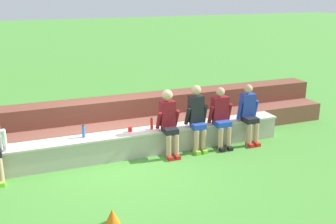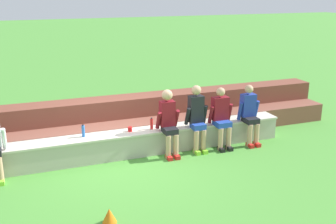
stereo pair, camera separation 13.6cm
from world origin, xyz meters
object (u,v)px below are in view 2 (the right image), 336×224
Objects in this scene: person_right_of_center at (221,116)px; water_bottle_center_gap at (83,131)px; person_left_of_center at (169,121)px; sports_cone at (109,216)px; plastic_cup_middle at (130,129)px; person_center at (197,117)px; water_bottle_mid_left at (152,124)px; person_far_right at (250,113)px.

water_bottle_center_gap is (-2.97, 0.33, -0.07)m from person_right_of_center.
water_bottle_center_gap is at bearing 173.66° from person_right_of_center.
person_left_of_center is 2.85m from sports_cone.
water_bottle_center_gap is 2.52m from sports_cone.
person_right_of_center is 2.03m from plastic_cup_middle.
sports_cone is (-3.01, -2.13, -0.60)m from person_right_of_center.
person_center reaches higher than water_bottle_mid_left.
person_left_of_center is 6.01× the size of sports_cone.
person_center is 0.58m from person_right_of_center.
plastic_cup_middle is 2.68m from sports_cone.
plastic_cup_middle is at bearing -1.67° from water_bottle_center_gap.
person_center is 6.15× the size of sports_cone.
person_right_of_center reaches higher than water_bottle_mid_left.
person_right_of_center is 5.75× the size of sports_cone.
sports_cone is (-1.77, -2.14, -0.64)m from person_left_of_center.
person_right_of_center is 0.71m from person_far_right.
water_bottle_mid_left is (-0.95, 0.25, -0.13)m from person_center.
person_right_of_center is at bearing 35.31° from sports_cone.
person_center reaches higher than plastic_cup_middle.
person_right_of_center is (0.57, -0.03, -0.05)m from person_center.
person_center is at bearing 2.20° from person_left_of_center.
person_right_of_center is 5.37× the size of water_bottle_mid_left.
person_far_right reaches higher than water_bottle_mid_left.
person_far_right is 2.73m from plastic_cup_middle.
water_bottle_mid_left is (-0.29, 0.28, -0.12)m from person_left_of_center.
person_left_of_center reaches higher than sports_cone.
person_far_right is 2.26m from water_bottle_mid_left.
person_far_right is at bearing -0.34° from person_left_of_center.
sports_cone is at bearing -138.39° from person_center.
water_bottle_center_gap is (-3.68, 0.34, -0.07)m from person_far_right.
sports_cone is (-2.44, -2.16, -0.65)m from person_center.
plastic_cup_middle is at bearing 173.54° from person_far_right.
person_center is at bearing 41.61° from sports_cone.
person_left_of_center is at bearing -21.21° from plastic_cup_middle.
person_far_right is at bearing -0.41° from person_right_of_center.
water_bottle_mid_left is at bearing 172.61° from person_far_right.
water_bottle_mid_left is at bearing 135.71° from person_left_of_center.
person_right_of_center is at bearing -0.30° from person_left_of_center.
person_left_of_center is 13.95× the size of plastic_cup_middle.
water_bottle_mid_left reaches higher than sports_cone.
person_far_right is 5.75× the size of sports_cone.
water_bottle_mid_left is at bearing 165.12° from person_center.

